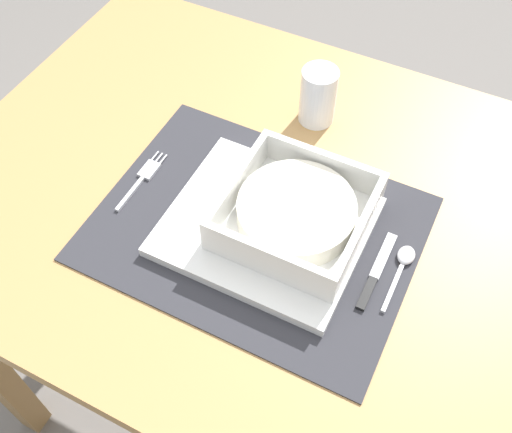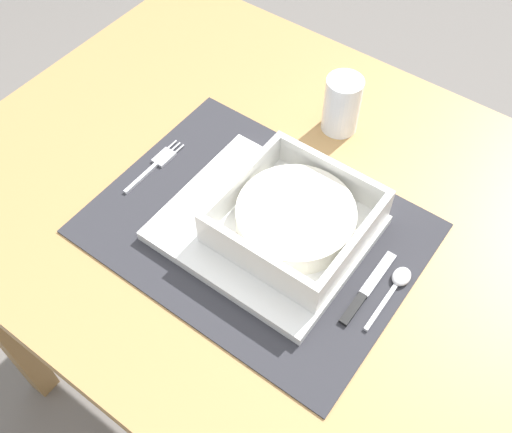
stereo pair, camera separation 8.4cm
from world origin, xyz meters
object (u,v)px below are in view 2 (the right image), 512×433
object	(u,v)px
drinking_glass	(342,107)
fork	(158,163)
porridge_bowl	(295,219)
butter_knife	(365,292)
spoon	(397,283)
dining_table	(267,237)

from	to	relation	value
drinking_glass	fork	bearing A→B (deg)	-127.47
porridge_bowl	butter_knife	size ratio (longest dim) A/B	1.46
porridge_bowl	drinking_glass	size ratio (longest dim) A/B	1.98
spoon	fork	bearing A→B (deg)	-172.41
porridge_bowl	butter_knife	xyz separation A→B (m)	(0.13, -0.02, -0.04)
dining_table	fork	world-z (taller)	fork
spoon	drinking_glass	xyz separation A→B (m)	(-0.22, 0.21, 0.04)
fork	drinking_glass	xyz separation A→B (m)	(0.18, 0.24, 0.04)
dining_table	porridge_bowl	distance (m)	0.17
porridge_bowl	drinking_glass	distance (m)	0.23
butter_knife	drinking_glass	xyz separation A→B (m)	(-0.19, 0.25, 0.04)
porridge_bowl	butter_knife	bearing A→B (deg)	-9.89
porridge_bowl	fork	size ratio (longest dim) A/B	1.52
drinking_glass	porridge_bowl	bearing A→B (deg)	-74.26
spoon	butter_knife	distance (m)	0.05
fork	drinking_glass	size ratio (longest dim) A/B	1.30
porridge_bowl	fork	world-z (taller)	porridge_bowl
fork	spoon	size ratio (longest dim) A/B	1.13
fork	drinking_glass	world-z (taller)	drinking_glass
fork	drinking_glass	distance (m)	0.30
butter_knife	drinking_glass	world-z (taller)	drinking_glass
fork	spoon	xyz separation A→B (m)	(0.40, 0.03, 0.00)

